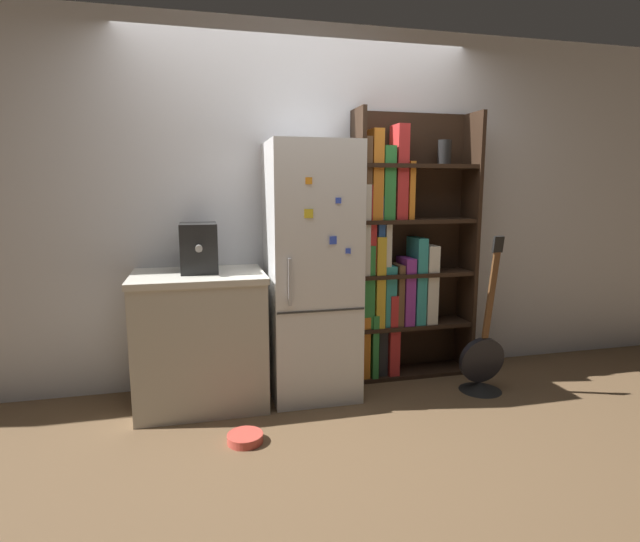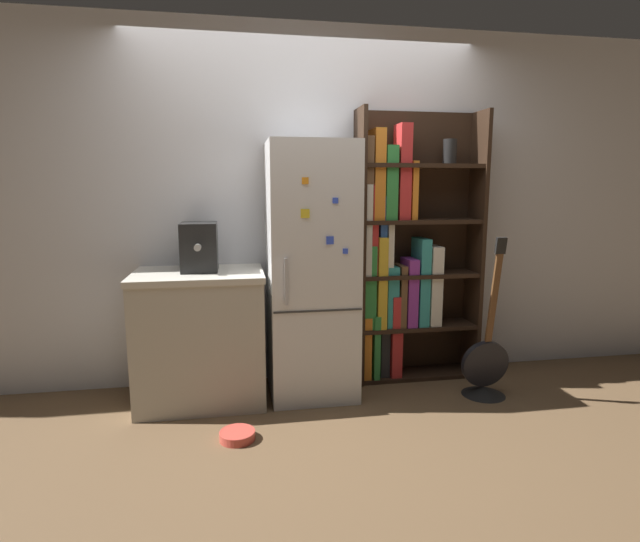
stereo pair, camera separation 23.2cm
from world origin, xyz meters
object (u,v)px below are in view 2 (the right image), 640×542
object	(u,v)px
refrigerator	(311,271)
espresso_machine	(199,247)
guitar	(485,372)
pet_bowl	(237,435)
bookshelf	(402,259)

from	to	relation	value
refrigerator	espresso_machine	bearing A→B (deg)	177.25
guitar	pet_bowl	bearing A→B (deg)	-168.74
bookshelf	espresso_machine	distance (m)	1.48
pet_bowl	bookshelf	bearing A→B (deg)	32.76
espresso_machine	pet_bowl	xyz separation A→B (m)	(0.22, -0.67, -1.03)
bookshelf	pet_bowl	bearing A→B (deg)	-147.24
bookshelf	pet_bowl	distance (m)	1.74
espresso_machine	guitar	world-z (taller)	espresso_machine
espresso_machine	bookshelf	bearing A→B (deg)	5.47
espresso_machine	guitar	bearing A→B (deg)	-9.44
guitar	pet_bowl	size ratio (longest dim) A/B	5.42
espresso_machine	guitar	xyz separation A→B (m)	(1.94, -0.32, -0.89)
espresso_machine	pet_bowl	size ratio (longest dim) A/B	1.68
refrigerator	bookshelf	xyz separation A→B (m)	(0.72, 0.18, 0.04)
refrigerator	espresso_machine	distance (m)	0.77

